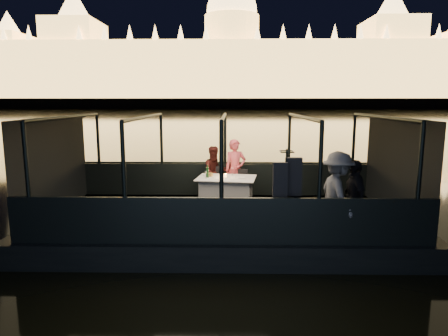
{
  "coord_description": "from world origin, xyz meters",
  "views": [
    {
      "loc": [
        0.19,
        -9.18,
        3.17
      ],
      "look_at": [
        0.0,
        0.4,
        1.55
      ],
      "focal_mm": 32.0,
      "sensor_mm": 36.0,
      "label": 1
    }
  ],
  "objects_px": {
    "dining_table_central": "(226,192)",
    "coat_stand": "(286,194)",
    "chair_port_right": "(241,185)",
    "wine_bottle": "(207,172)",
    "chair_port_left": "(215,183)",
    "person_man_maroon": "(215,171)",
    "passenger_dark": "(354,193)",
    "passenger_stripe": "(337,195)",
    "person_woman_coral": "(235,172)"
  },
  "relations": [
    {
      "from": "chair_port_right",
      "to": "coat_stand",
      "type": "xyz_separation_m",
      "value": [
        0.79,
        -2.92,
        0.45
      ]
    },
    {
      "from": "passenger_stripe",
      "to": "wine_bottle",
      "type": "xyz_separation_m",
      "value": [
        -2.69,
        2.18,
        0.06
      ]
    },
    {
      "from": "chair_port_left",
      "to": "coat_stand",
      "type": "distance_m",
      "value": 3.51
    },
    {
      "from": "passenger_stripe",
      "to": "passenger_dark",
      "type": "xyz_separation_m",
      "value": [
        0.37,
        0.14,
        0.0
      ]
    },
    {
      "from": "passenger_stripe",
      "to": "person_woman_coral",
      "type": "bearing_deg",
      "value": 23.74
    },
    {
      "from": "chair_port_left",
      "to": "chair_port_right",
      "type": "xyz_separation_m",
      "value": [
        0.7,
        -0.22,
        0.0
      ]
    },
    {
      "from": "chair_port_left",
      "to": "person_woman_coral",
      "type": "height_order",
      "value": "person_woman_coral"
    },
    {
      "from": "chair_port_left",
      "to": "dining_table_central",
      "type": "bearing_deg",
      "value": -74.04
    },
    {
      "from": "dining_table_central",
      "to": "person_woman_coral",
      "type": "xyz_separation_m",
      "value": [
        0.23,
        0.84,
        0.36
      ]
    },
    {
      "from": "chair_port_left",
      "to": "passenger_dark",
      "type": "bearing_deg",
      "value": -50.21
    },
    {
      "from": "passenger_dark",
      "to": "chair_port_right",
      "type": "bearing_deg",
      "value": -144.6
    },
    {
      "from": "dining_table_central",
      "to": "person_man_maroon",
      "type": "bearing_deg",
      "value": 109.02
    },
    {
      "from": "passenger_dark",
      "to": "person_woman_coral",
      "type": "bearing_deg",
      "value": -145.46
    },
    {
      "from": "chair_port_right",
      "to": "passenger_stripe",
      "type": "distance_m",
      "value": 3.33
    },
    {
      "from": "passenger_dark",
      "to": "wine_bottle",
      "type": "height_order",
      "value": "passenger_dark"
    },
    {
      "from": "passenger_dark",
      "to": "chair_port_left",
      "type": "bearing_deg",
      "value": -139.01
    },
    {
      "from": "chair_port_left",
      "to": "wine_bottle",
      "type": "distance_m",
      "value": 0.93
    },
    {
      "from": "person_man_maroon",
      "to": "passenger_stripe",
      "type": "xyz_separation_m",
      "value": [
        2.54,
        -3.13,
        0.1
      ]
    },
    {
      "from": "chair_port_left",
      "to": "person_man_maroon",
      "type": "xyz_separation_m",
      "value": [
        -0.01,
        0.16,
        0.3
      ]
    },
    {
      "from": "dining_table_central",
      "to": "coat_stand",
      "type": "relative_size",
      "value": 0.82
    },
    {
      "from": "person_man_maroon",
      "to": "passenger_stripe",
      "type": "bearing_deg",
      "value": -73.68
    },
    {
      "from": "person_woman_coral",
      "to": "passenger_stripe",
      "type": "xyz_separation_m",
      "value": [
        1.98,
        -3.02,
        0.1
      ]
    },
    {
      "from": "chair_port_right",
      "to": "chair_port_left",
      "type": "bearing_deg",
      "value": -179.35
    },
    {
      "from": "coat_stand",
      "to": "passenger_dark",
      "type": "bearing_deg",
      "value": 12.36
    },
    {
      "from": "passenger_dark",
      "to": "wine_bottle",
      "type": "bearing_deg",
      "value": -128.38
    },
    {
      "from": "person_man_maroon",
      "to": "wine_bottle",
      "type": "height_order",
      "value": "person_man_maroon"
    },
    {
      "from": "dining_table_central",
      "to": "passenger_stripe",
      "type": "bearing_deg",
      "value": -44.57
    },
    {
      "from": "person_man_maroon",
      "to": "passenger_dark",
      "type": "xyz_separation_m",
      "value": [
        2.9,
        -2.99,
        0.1
      ]
    },
    {
      "from": "coat_stand",
      "to": "person_man_maroon",
      "type": "height_order",
      "value": "coat_stand"
    },
    {
      "from": "person_woman_coral",
      "to": "chair_port_left",
      "type": "bearing_deg",
      "value": 166.2
    },
    {
      "from": "person_woman_coral",
      "to": "person_man_maroon",
      "type": "height_order",
      "value": "person_woman_coral"
    },
    {
      "from": "dining_table_central",
      "to": "person_woman_coral",
      "type": "relative_size",
      "value": 0.88
    },
    {
      "from": "coat_stand",
      "to": "wine_bottle",
      "type": "relative_size",
      "value": 5.58
    },
    {
      "from": "person_man_maroon",
      "to": "passenger_dark",
      "type": "height_order",
      "value": "passenger_dark"
    },
    {
      "from": "person_woman_coral",
      "to": "wine_bottle",
      "type": "xyz_separation_m",
      "value": [
        -0.71,
        -0.84,
        0.17
      ]
    },
    {
      "from": "chair_port_right",
      "to": "person_man_maroon",
      "type": "distance_m",
      "value": 0.86
    },
    {
      "from": "chair_port_left",
      "to": "passenger_stripe",
      "type": "xyz_separation_m",
      "value": [
        2.53,
        -2.98,
        0.4
      ]
    },
    {
      "from": "person_man_maroon",
      "to": "chair_port_left",
      "type": "bearing_deg",
      "value": -108.56
    },
    {
      "from": "dining_table_central",
      "to": "person_man_maroon",
      "type": "distance_m",
      "value": 1.08
    },
    {
      "from": "person_man_maroon",
      "to": "passenger_stripe",
      "type": "height_order",
      "value": "passenger_stripe"
    },
    {
      "from": "dining_table_central",
      "to": "coat_stand",
      "type": "bearing_deg",
      "value": -63.47
    },
    {
      "from": "passenger_stripe",
      "to": "dining_table_central",
      "type": "bearing_deg",
      "value": 35.95
    },
    {
      "from": "person_man_maroon",
      "to": "dining_table_central",
      "type": "bearing_deg",
      "value": -93.69
    },
    {
      "from": "coat_stand",
      "to": "passenger_stripe",
      "type": "bearing_deg",
      "value": 9.21
    },
    {
      "from": "dining_table_central",
      "to": "coat_stand",
      "type": "height_order",
      "value": "coat_stand"
    },
    {
      "from": "person_man_maroon",
      "to": "passenger_dark",
      "type": "distance_m",
      "value": 4.17
    },
    {
      "from": "dining_table_central",
      "to": "chair_port_right",
      "type": "height_order",
      "value": "chair_port_right"
    },
    {
      "from": "dining_table_central",
      "to": "passenger_dark",
      "type": "height_order",
      "value": "passenger_dark"
    },
    {
      "from": "chair_port_right",
      "to": "wine_bottle",
      "type": "height_order",
      "value": "wine_bottle"
    },
    {
      "from": "person_woman_coral",
      "to": "passenger_stripe",
      "type": "height_order",
      "value": "passenger_stripe"
    }
  ]
}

